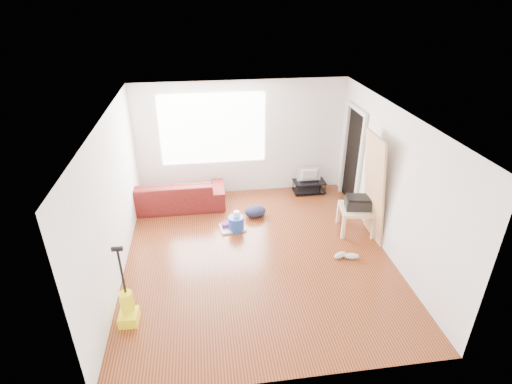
{
  "coord_description": "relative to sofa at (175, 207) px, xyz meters",
  "views": [
    {
      "loc": [
        -0.82,
        -5.61,
        4.2
      ],
      "look_at": [
        0.05,
        0.6,
        0.93
      ],
      "focal_mm": 28.0,
      "sensor_mm": 36.0,
      "label": 1
    }
  ],
  "objects": [
    {
      "name": "room",
      "position": [
        1.57,
        -1.8,
        1.25
      ],
      "size": [
        4.51,
        5.01,
        2.51
      ],
      "color": "#4A1F0B",
      "rests_on": "ground"
    },
    {
      "name": "tv",
      "position": [
        2.99,
        0.27,
        0.42
      ],
      "size": [
        0.54,
        0.07,
        0.31
      ],
      "primitive_type": "imported",
      "rotation": [
        0.0,
        0.0,
        3.14
      ],
      "color": "black",
      "rests_on": "tv_stand"
    },
    {
      "name": "backpack",
      "position": [
        1.63,
        -0.64,
        0.0
      ],
      "size": [
        0.46,
        0.38,
        0.24
      ],
      "primitive_type": "ellipsoid",
      "rotation": [
        0.0,
        0.0,
        0.08
      ],
      "color": "#171A36",
      "rests_on": "ground"
    },
    {
      "name": "vacuum",
      "position": [
        -0.5,
        -3.21,
        0.23
      ],
      "size": [
        0.27,
        0.3,
        1.22
      ],
      "rotation": [
        0.0,
        0.0,
        -0.05
      ],
      "color": "#FFF216",
      "rests_on": "ground"
    },
    {
      "name": "sneakers",
      "position": [
        2.99,
        -2.24,
        0.05
      ],
      "size": [
        0.47,
        0.24,
        0.1
      ],
      "rotation": [
        0.0,
        0.0,
        -0.0
      ],
      "color": "silver",
      "rests_on": "ground"
    },
    {
      "name": "side_table",
      "position": [
        3.45,
        -1.42,
        0.42
      ],
      "size": [
        0.69,
        0.69,
        0.5
      ],
      "rotation": [
        0.0,
        0.0,
        -0.16
      ],
      "color": "#D4B684",
      "rests_on": "ground"
    },
    {
      "name": "cleaning_tray",
      "position": [
        1.15,
        -1.02,
        0.05
      ],
      "size": [
        0.51,
        0.43,
        0.17
      ],
      "rotation": [
        0.0,
        0.0,
        0.12
      ],
      "color": "silver",
      "rests_on": "ground"
    },
    {
      "name": "sofa",
      "position": [
        0.0,
        0.0,
        0.0
      ],
      "size": [
        2.11,
        0.83,
        0.62
      ],
      "primitive_type": "imported",
      "rotation": [
        0.0,
        0.0,
        3.14
      ],
      "color": "#450A0E",
      "rests_on": "ground"
    },
    {
      "name": "door_panel",
      "position": [
        3.63,
        -1.61,
        0.0
      ],
      "size": [
        0.25,
        0.8,
        1.99
      ],
      "primitive_type": "cube",
      "rotation": [
        0.0,
        -0.1,
        0.0
      ],
      "color": "tan",
      "rests_on": "ground"
    },
    {
      "name": "tv_stand",
      "position": [
        2.99,
        0.27,
        0.14
      ],
      "size": [
        0.71,
        0.42,
        0.27
      ],
      "rotation": [
        0.0,
        0.0,
        0.02
      ],
      "color": "black",
      "rests_on": "ground"
    },
    {
      "name": "bucket",
      "position": [
        1.2,
        -1.1,
        0.0
      ],
      "size": [
        0.35,
        0.35,
        0.29
      ],
      "primitive_type": "cylinder",
      "rotation": [
        0.0,
        0.0,
        -0.22
      ],
      "color": "#1D47A8",
      "rests_on": "ground"
    },
    {
      "name": "printer",
      "position": [
        3.45,
        -1.42,
        0.61
      ],
      "size": [
        0.5,
        0.42,
        0.23
      ],
      "rotation": [
        0.0,
        0.0,
        -0.19
      ],
      "color": "black",
      "rests_on": "side_table"
    },
    {
      "name": "toilet_paper",
      "position": [
        1.22,
        -1.08,
        0.2
      ],
      "size": [
        0.12,
        0.12,
        0.11
      ],
      "primitive_type": "cylinder",
      "color": "white",
      "rests_on": "bucket"
    }
  ]
}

